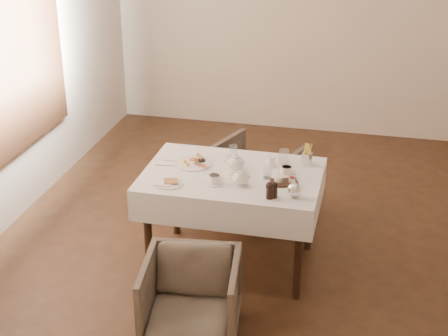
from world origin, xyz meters
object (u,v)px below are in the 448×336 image
Objects in this scene: armchair_near at (191,299)px; teapot_centre at (236,161)px; breakfast_plate at (194,162)px; armchair_far at (255,181)px; table at (232,188)px.

teapot_centre is (0.08, 0.98, 0.54)m from armchair_near.
breakfast_plate is 1.80× the size of teapot_centre.
armchair_near is at bearing -88.16° from breakfast_plate.
breakfast_plate is at bearing 96.50° from armchair_near.
armchair_far is 4.51× the size of teapot_centre.
teapot_centre reaches higher than armchair_far.
armchair_far is 0.88m from teapot_centre.
teapot_centre is (0.33, -0.02, 0.05)m from breakfast_plate.
breakfast_plate reaches higher than table.
breakfast_plate is at bearing 162.35° from table.
breakfast_plate is at bearing 84.82° from armchair_far.
table is 0.98m from armchair_near.
breakfast_plate reaches higher than armchair_far.
teapot_centre is at bearing 78.05° from armchair_near.
armchair_near is at bearing 107.43° from armchair_far.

